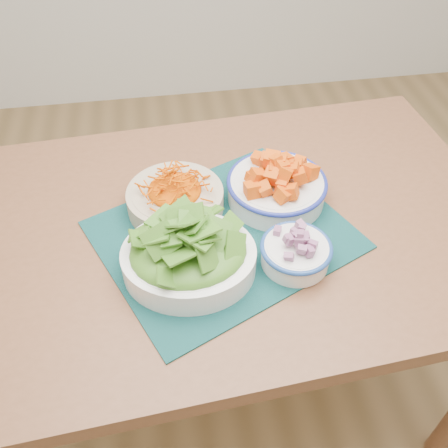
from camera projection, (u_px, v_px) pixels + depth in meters
name	position (u px, v px, depth m)	size (l,w,h in m)	color
ground	(346.00, 422.00, 1.54)	(4.00, 4.00, 0.00)	#99774A
table	(237.00, 250.00, 1.17)	(1.24, 0.87, 0.75)	brown
placemat	(224.00, 235.00, 1.06)	(0.50, 0.41, 0.00)	#072828
carrot_bowl	(175.00, 195.00, 1.09)	(0.23, 0.23, 0.08)	tan
squash_bowl	(277.00, 183.00, 1.10)	(0.25, 0.25, 0.10)	silver
lettuce_bowl	(188.00, 251.00, 0.95)	(0.29, 0.25, 0.12)	white
onion_bowl	(296.00, 250.00, 0.98)	(0.14, 0.14, 0.07)	white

